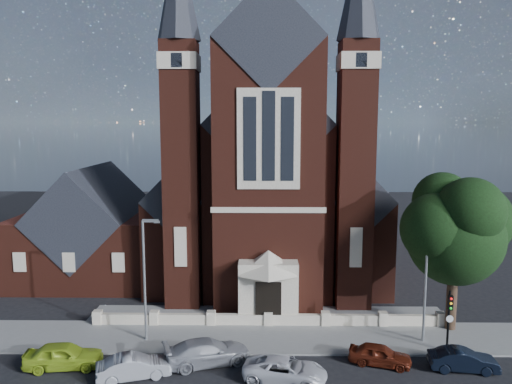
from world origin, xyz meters
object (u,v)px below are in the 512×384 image
(parish_hall, at_px, (94,233))
(car_silver_b, at_px, (207,352))
(street_lamp_left, at_px, (146,273))
(street_tree, at_px, (459,232))
(church, at_px, (267,182))
(car_navy, at_px, (463,360))
(car_white_suv, at_px, (285,370))
(street_lamp_right, at_px, (427,274))
(car_dark_red, at_px, (380,355))
(car_lime_van, at_px, (64,356))
(car_silver_a, at_px, (134,367))
(traffic_signal, at_px, (449,314))

(parish_hall, distance_m, car_silver_b, 21.33)
(parish_hall, height_order, street_lamp_left, parish_hall)
(parish_hall, xyz_separation_m, street_tree, (28.60, -12.29, 2.95))
(church, bearing_deg, parish_hall, -162.84)
(car_navy, bearing_deg, car_white_suv, 102.98)
(street_lamp_left, bearing_deg, car_silver_b, -35.95)
(street_tree, bearing_deg, street_lamp_right, -145.74)
(street_lamp_left, xyz_separation_m, car_dark_red, (14.41, -3.04, -3.98))
(street_lamp_right, relative_size, car_white_suv, 1.75)
(parish_hall, xyz_separation_m, street_lamp_left, (8.09, -14.00, 0.59))
(parish_hall, distance_m, car_lime_van, 18.43)
(car_white_suv, bearing_deg, car_silver_a, 100.63)
(street_lamp_right, distance_m, car_silver_b, 14.61)
(street_lamp_left, bearing_deg, traffic_signal, -4.76)
(street_tree, bearing_deg, parish_hall, 156.74)
(street_lamp_right, distance_m, car_navy, 5.51)
(street_lamp_left, height_order, car_dark_red, street_lamp_left)
(traffic_signal, distance_m, car_navy, 2.87)
(car_lime_van, xyz_separation_m, car_silver_b, (8.28, 0.59, -0.01))
(parish_hall, relative_size, street_lamp_left, 1.51)
(car_lime_van, height_order, car_silver_b, car_lime_van)
(street_tree, xyz_separation_m, car_silver_b, (-16.25, -4.79, -6.22))
(car_dark_red, bearing_deg, street_tree, -34.66)
(parish_hall, distance_m, car_white_suv, 25.61)
(traffic_signal, xyz_separation_m, car_dark_red, (-4.50, -1.47, -1.97))
(street_lamp_right, distance_m, car_silver_a, 18.73)
(car_silver_a, height_order, car_dark_red, car_silver_a)
(street_lamp_right, xyz_separation_m, car_navy, (1.03, -3.68, -3.97))
(car_silver_b, bearing_deg, street_tree, -92.77)
(traffic_signal, height_order, car_lime_van, traffic_signal)
(street_lamp_left, distance_m, car_silver_b, 6.52)
(church, xyz_separation_m, car_white_suv, (0.85, -23.94, -7.54))
(church, distance_m, car_silver_a, 26.03)
(car_navy, bearing_deg, church, 31.86)
(parish_hall, bearing_deg, car_silver_b, -54.15)
(street_lamp_left, height_order, car_white_suv, street_lamp_left)
(car_silver_a, distance_m, car_white_suv, 8.43)
(street_lamp_left, distance_m, car_silver_a, 6.21)
(car_lime_van, relative_size, car_silver_a, 1.09)
(street_tree, bearing_deg, car_white_suv, -150.30)
(traffic_signal, xyz_separation_m, car_silver_a, (-18.58, -3.23, -1.92))
(street_lamp_left, xyz_separation_m, car_silver_a, (0.33, -4.80, -3.93))
(car_white_suv, bearing_deg, traffic_signal, -59.42)
(street_lamp_left, height_order, car_navy, street_lamp_left)
(car_white_suv, bearing_deg, car_silver_b, 78.96)
(church, distance_m, street_tree, 21.38)
(street_lamp_right, distance_m, car_dark_red, 6.16)
(church, height_order, car_lime_van, church)
(parish_hall, distance_m, traffic_signal, 31.20)
(church, distance_m, car_navy, 26.31)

